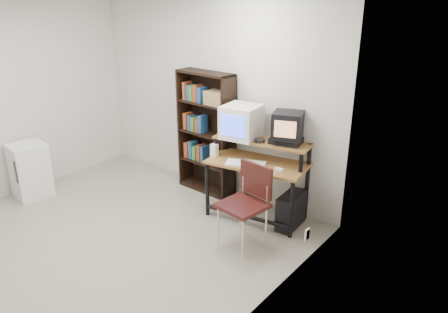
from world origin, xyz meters
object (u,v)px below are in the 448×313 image
Objects in this scene: crt_monitor at (241,122)px; school_chair at (248,197)px; crt_tv at (288,125)px; pc_tower at (291,210)px; computer_desk at (258,165)px; mini_fridge at (30,170)px; bookshelf at (207,131)px.

school_chair is at bearing -56.49° from crt_monitor.
pc_tower is at bearing -55.32° from crt_tv.
computer_desk reaches higher than mini_fridge.
crt_tv is at bearing -0.38° from bookshelf.
computer_desk is 3.00× the size of crt_tv.
crt_tv is 0.98m from school_chair.
bookshelf is 2.47m from mini_fridge.
computer_desk is at bearing -179.58° from pc_tower.
crt_monitor is (-0.29, 0.05, 0.48)m from computer_desk.
pc_tower is 3.55m from mini_fridge.
crt_monitor is 1.07× the size of pc_tower.
school_chair is 1.53m from bookshelf.
bookshelf is at bearing 52.33° from mini_fridge.
crt_monitor reaches higher than crt_tv.
crt_monitor reaches higher than mini_fridge.
school_chair is (-0.20, -0.62, 0.36)m from pc_tower.
crt_monitor reaches higher than school_chair.
crt_monitor is at bearing 171.40° from crt_tv.
bookshelf reaches higher than pc_tower.
crt_tv is 0.56× the size of mini_fridge.
crt_tv is (0.29, 0.17, 0.52)m from computer_desk.
crt_tv reaches higher than mini_fridge.
school_chair is at bearing 24.64° from mini_fridge.
crt_monitor is 1.14× the size of crt_tv.
bookshelf reaches higher than crt_tv.
computer_desk is 1.38× the size of school_chair.
crt_monitor is 0.29× the size of bookshelf.
pc_tower is at bearing 33.50° from mini_fridge.
crt_tv is (0.58, 0.11, 0.04)m from crt_monitor.
crt_tv is 0.94× the size of pc_tower.
pc_tower is 0.27× the size of bookshelf.
mini_fridge is at bearing -161.72° from computer_desk.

